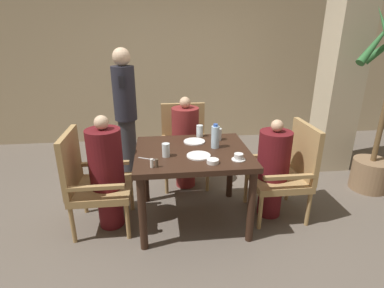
% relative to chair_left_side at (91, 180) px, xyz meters
% --- Properties ---
extents(ground_plane, '(16.00, 16.00, 0.00)m').
position_rel_chair_left_side_xyz_m(ground_plane, '(0.97, 0.00, -0.51)').
color(ground_plane, '#60564C').
extents(wall_back, '(8.00, 0.06, 2.80)m').
position_rel_chair_left_side_xyz_m(wall_back, '(0.97, 2.56, 0.89)').
color(wall_back, tan).
rests_on(wall_back, ground_plane).
extents(pillar_stone, '(0.44, 0.44, 2.70)m').
position_rel_chair_left_side_xyz_m(pillar_stone, '(3.06, 1.11, 0.84)').
color(pillar_stone, '#BCAD8E').
rests_on(pillar_stone, ground_plane).
extents(dining_table, '(1.08, 0.92, 0.76)m').
position_rel_chair_left_side_xyz_m(dining_table, '(0.97, 0.00, 0.14)').
color(dining_table, '#331E14').
rests_on(dining_table, ground_plane).
extents(chair_left_side, '(0.56, 0.55, 0.98)m').
position_rel_chair_left_side_xyz_m(chair_left_side, '(0.00, 0.00, 0.00)').
color(chair_left_side, '#A88451').
rests_on(chair_left_side, ground_plane).
extents(diner_in_left_chair, '(0.32, 0.32, 1.13)m').
position_rel_chair_left_side_xyz_m(diner_in_left_chair, '(0.16, 0.00, 0.07)').
color(diner_in_left_chair, '#5B1419').
rests_on(diner_in_left_chair, ground_plane).
extents(chair_far_side, '(0.55, 0.56, 0.98)m').
position_rel_chair_left_side_xyz_m(chair_far_side, '(0.97, 0.89, 0.00)').
color(chair_far_side, '#A88451').
rests_on(chair_far_side, ground_plane).
extents(diner_in_far_chair, '(0.32, 0.32, 1.13)m').
position_rel_chair_left_side_xyz_m(diner_in_far_chair, '(0.97, 0.74, 0.07)').
color(diner_in_far_chair, maroon).
rests_on(diner_in_far_chair, ground_plane).
extents(chair_right_side, '(0.56, 0.55, 0.98)m').
position_rel_chair_left_side_xyz_m(chair_right_side, '(1.94, 0.00, 0.00)').
color(chair_right_side, '#A88451').
rests_on(chair_right_side, ground_plane).
extents(diner_in_right_chair, '(0.32, 0.32, 1.04)m').
position_rel_chair_left_side_xyz_m(diner_in_right_chair, '(1.79, 0.00, 0.02)').
color(diner_in_right_chair, '#5B1419').
rests_on(diner_in_right_chair, ground_plane).
extents(standing_host, '(0.28, 0.32, 1.65)m').
position_rel_chair_left_side_xyz_m(standing_host, '(0.25, 1.12, 0.38)').
color(standing_host, '#2D2D33').
rests_on(standing_host, ground_plane).
extents(potted_palm, '(0.79, 0.81, 2.10)m').
position_rel_chair_left_side_xyz_m(potted_palm, '(3.20, 0.38, 0.27)').
color(potted_palm, '#896B4C').
rests_on(potted_palm, ground_plane).
extents(plate_main_left, '(0.22, 0.22, 0.01)m').
position_rel_chair_left_side_xyz_m(plate_main_left, '(1.01, -0.14, 0.26)').
color(plate_main_left, white).
rests_on(plate_main_left, dining_table).
extents(plate_main_right, '(0.22, 0.22, 0.01)m').
position_rel_chair_left_side_xyz_m(plate_main_right, '(1.02, 0.23, 0.26)').
color(plate_main_right, white).
rests_on(plate_main_right, dining_table).
extents(teacup_with_saucer, '(0.12, 0.12, 0.06)m').
position_rel_chair_left_side_xyz_m(teacup_with_saucer, '(1.35, -0.26, 0.28)').
color(teacup_with_saucer, white).
rests_on(teacup_with_saucer, dining_table).
extents(bowl_small, '(0.11, 0.11, 0.04)m').
position_rel_chair_left_side_xyz_m(bowl_small, '(1.11, -0.31, 0.27)').
color(bowl_small, white).
rests_on(bowl_small, dining_table).
extents(water_bottle, '(0.08, 0.08, 0.24)m').
position_rel_chair_left_side_xyz_m(water_bottle, '(1.20, 0.05, 0.36)').
color(water_bottle, silver).
rests_on(water_bottle, dining_table).
extents(glass_tall_near, '(0.07, 0.07, 0.12)m').
position_rel_chair_left_side_xyz_m(glass_tall_near, '(1.10, 0.40, 0.31)').
color(glass_tall_near, silver).
rests_on(glass_tall_near, dining_table).
extents(glass_tall_mid, '(0.07, 0.07, 0.12)m').
position_rel_chair_left_side_xyz_m(glass_tall_mid, '(1.27, 0.27, 0.31)').
color(glass_tall_mid, silver).
rests_on(glass_tall_mid, dining_table).
extents(glass_tall_far, '(0.07, 0.07, 0.12)m').
position_rel_chair_left_side_xyz_m(glass_tall_far, '(0.72, -0.11, 0.31)').
color(glass_tall_far, silver).
rests_on(glass_tall_far, dining_table).
extents(salt_shaker, '(0.03, 0.03, 0.08)m').
position_rel_chair_left_side_xyz_m(salt_shaker, '(0.59, -0.33, 0.29)').
color(salt_shaker, white).
rests_on(salt_shaker, dining_table).
extents(pepper_shaker, '(0.03, 0.03, 0.07)m').
position_rel_chair_left_side_xyz_m(pepper_shaker, '(0.63, -0.33, 0.29)').
color(pepper_shaker, '#4C3D2D').
rests_on(pepper_shaker, dining_table).
extents(fork_beside_plate, '(0.17, 0.10, 0.00)m').
position_rel_chair_left_side_xyz_m(fork_beside_plate, '(0.57, -0.16, 0.25)').
color(fork_beside_plate, silver).
rests_on(fork_beside_plate, dining_table).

